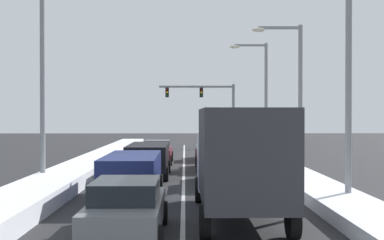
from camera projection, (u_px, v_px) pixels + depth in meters
ground_plane at (184, 181)px, 23.65m from camera, size 120.00×120.00×0.00m
lane_stripe_between_right_lane_and_center_lane at (184, 171)px, 27.93m from camera, size 0.14×47.04×0.01m
snow_bank_right_shoulder at (278, 167)px, 28.00m from camera, size 2.03×47.04×0.46m
snow_bank_left_shoulder at (90, 165)px, 27.85m from camera, size 2.15×47.04×0.66m
box_truck_right_lane_nearest at (239, 157)px, 15.04m from camera, size 2.53×7.20×3.36m
sedan_green_right_lane_second at (223, 167)px, 22.68m from camera, size 2.00×4.50×1.51m
sedan_red_right_lane_third at (213, 156)px, 28.65m from camera, size 2.00×4.50×1.51m
sedan_silver_right_lane_fourth at (210, 149)px, 34.89m from camera, size 2.00×4.50×1.51m
sedan_gray_center_lane_nearest at (127, 208)px, 12.84m from camera, size 2.00×4.50×1.51m
suv_navy_center_lane_second at (132, 172)px, 18.61m from camera, size 2.16×4.90×1.67m
suv_black_center_lane_third at (148, 157)px, 25.29m from camera, size 2.16×4.90×1.67m
sedan_maroon_center_lane_fourth at (157, 152)px, 32.34m from camera, size 2.00×4.50×1.51m
traffic_light_gantry at (210, 101)px, 49.28m from camera, size 7.54×0.47×6.20m
street_lamp_right_near at (339, 56)px, 17.26m from camera, size 2.66×0.36×8.83m
street_lamp_right_mid at (293, 85)px, 25.82m from camera, size 2.66×0.36×7.85m
street_lamp_right_far at (261, 90)px, 34.37m from camera, size 2.66×0.36×8.14m
street_lamp_left_mid at (50, 63)px, 21.50m from camera, size 2.66×0.36×9.20m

